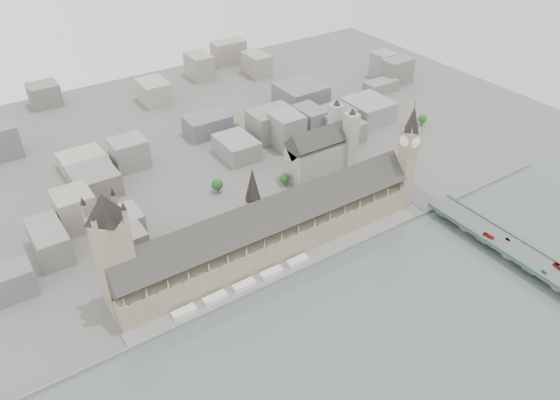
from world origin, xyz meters
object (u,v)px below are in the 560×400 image
red_bus_north (489,236)px  car_silver (508,239)px  westminster_bridge (503,246)px  palace_of_westminster (269,230)px  elizabeth_tower (408,151)px  westminster_abbey (321,152)px  car_blue (544,272)px  victoria_tower (113,249)px  car_approach (411,178)px  red_bus_south (559,267)px

red_bus_north → car_silver: 15.35m
red_bus_north → westminster_bridge: bearing=-71.3°
palace_of_westminster → car_silver: bearing=-33.0°
elizabeth_tower → westminster_abbey: size_ratio=1.58×
elizabeth_tower → westminster_bridge: (24.00, -95.50, -52.96)m
car_blue → westminster_abbey: bearing=99.7°
westminster_abbey → car_blue: westminster_abbey is taller
victoria_tower → car_silver: size_ratio=26.11×
westminster_abbey → elizabeth_tower: bearing=-72.7°
victoria_tower → red_bus_north: size_ratio=10.67×
elizabeth_tower → victoria_tower: (-260.00, 18.00, -2.88)m
elizabeth_tower → car_silver: elizabeth_tower is taller
red_bus_north → car_blue: bearing=-101.7°
westminster_abbey → car_silver: bearing=-73.4°
elizabeth_tower → car_silver: size_ratio=28.07×
westminster_abbey → car_approach: bearing=-50.9°
westminster_abbey → red_bus_south: bearing=-75.7°
victoria_tower → red_bus_south: size_ratio=9.79×
victoria_tower → car_blue: (277.04, -154.99, -44.17)m
westminster_bridge → red_bus_south: red_bus_south is taller
westminster_abbey → car_approach: (56.71, -69.90, -14.13)m
elizabeth_tower → car_blue: 145.84m
westminster_abbey → red_bus_north: 177.44m
victoria_tower → car_approach: size_ratio=20.83×
victoria_tower → car_approach: bearing=-0.2°
victoria_tower → westminster_bridge: (284.00, -113.50, -50.08)m
red_bus_north → car_approach: 102.05m
elizabeth_tower → car_silver: 110.31m
car_silver → red_bus_north: bearing=131.7°
car_approach → car_blue: bearing=-102.0°
palace_of_westminster → westminster_bridge: palace_of_westminster is taller
red_bus_south → car_silver: (-3.19, 44.41, -0.79)m
palace_of_westminster → red_bus_south: 227.30m
red_bus_south → car_silver: bearing=103.5°
westminster_abbey → red_bus_south: (57.78, -227.23, -13.41)m
car_approach → palace_of_westminster: bearing=174.5°
elizabeth_tower → westminster_abbey: 96.91m
red_bus_south → car_approach: size_ratio=2.13×
car_approach → westminster_abbey: bearing=121.7°
car_blue → car_silver: car_blue is taller
elizabeth_tower → car_approach: size_ratio=22.39×
palace_of_westminster → red_bus_north: size_ratio=28.27×
westminster_bridge → westminster_abbey: westminster_abbey is taller
palace_of_westminster → car_silver: 197.73m
palace_of_westminster → victoria_tower: (-122.00, 6.30, 32.50)m
palace_of_westminster → elizabeth_tower: 142.94m
palace_of_westminster → westminster_bridge: (162.00, -107.20, -17.58)m
victoria_tower → car_silver: 312.39m
car_approach → victoria_tower: bearing=172.5°
red_bus_south → car_blue: bearing=176.0°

